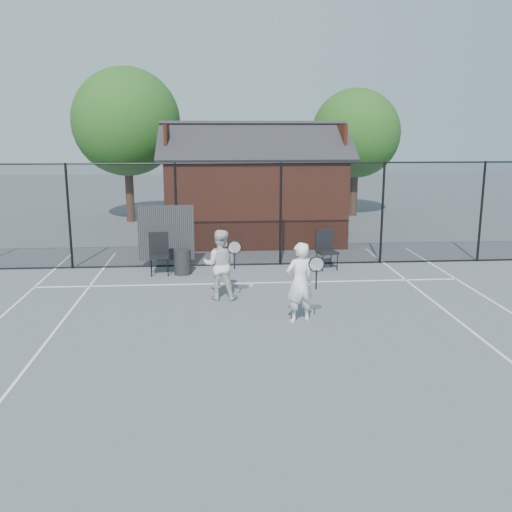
{
  "coord_description": "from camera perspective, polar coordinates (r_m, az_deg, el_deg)",
  "views": [
    {
      "loc": [
        -0.95,
        -11.24,
        3.91
      ],
      "look_at": [
        0.0,
        1.31,
        1.1
      ],
      "focal_mm": 40.0,
      "sensor_mm": 36.0,
      "label": 1
    }
  ],
  "objects": [
    {
      "name": "player_back",
      "position": [
        13.29,
        -3.62,
        -0.86
      ],
      "size": [
        0.93,
        0.72,
        1.65
      ],
      "color": "silver",
      "rests_on": "ground"
    },
    {
      "name": "fence",
      "position": [
        16.44,
        -2.05,
        3.96
      ],
      "size": [
        22.04,
        3.0,
        3.0
      ],
      "color": "black",
      "rests_on": "ground"
    },
    {
      "name": "tree_right",
      "position": [
        26.54,
        9.94,
        11.97
      ],
      "size": [
        3.97,
        3.97,
        5.7
      ],
      "color": "#332014",
      "rests_on": "ground"
    },
    {
      "name": "clubhouse",
      "position": [
        20.42,
        -0.25,
        6.11
      ],
      "size": [
        6.5,
        4.36,
        4.19
      ],
      "color": "maroon",
      "rests_on": "ground"
    },
    {
      "name": "ground",
      "position": [
        11.94,
        0.46,
        -6.53
      ],
      "size": [
        80.0,
        80.0,
        0.0
      ],
      "primitive_type": "plane",
      "color": "#4F535A",
      "rests_on": "ground"
    },
    {
      "name": "waste_bin",
      "position": [
        15.77,
        -7.36,
        -0.58
      ],
      "size": [
        0.58,
        0.58,
        0.69
      ],
      "primitive_type": "cylinder",
      "rotation": [
        0.0,
        0.0,
        -0.25
      ],
      "color": "black",
      "rests_on": "ground"
    },
    {
      "name": "chair_left",
      "position": [
        15.77,
        -9.66,
        0.13
      ],
      "size": [
        0.58,
        0.6,
        1.12
      ],
      "primitive_type": "cube",
      "rotation": [
        0.0,
        0.0,
        0.09
      ],
      "color": "black",
      "rests_on": "ground"
    },
    {
      "name": "chair_right",
      "position": [
        16.24,
        7.14,
        0.56
      ],
      "size": [
        0.63,
        0.65,
        1.11
      ],
      "primitive_type": "cube",
      "rotation": [
        0.0,
        0.0,
        0.2
      ],
      "color": "black",
      "rests_on": "ground"
    },
    {
      "name": "player_front",
      "position": [
        11.71,
        4.4,
        -2.64
      ],
      "size": [
        0.8,
        0.64,
        1.68
      ],
      "color": "white",
      "rests_on": "ground"
    },
    {
      "name": "court_lines",
      "position": [
        10.7,
        1.06,
        -8.82
      ],
      "size": [
        11.02,
        18.0,
        0.01
      ],
      "color": "silver",
      "rests_on": "ground"
    },
    {
      "name": "tree_left",
      "position": [
        24.99,
        -12.84,
        12.92
      ],
      "size": [
        4.48,
        4.48,
        6.44
      ],
      "color": "#332014",
      "rests_on": "ground"
    }
  ]
}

